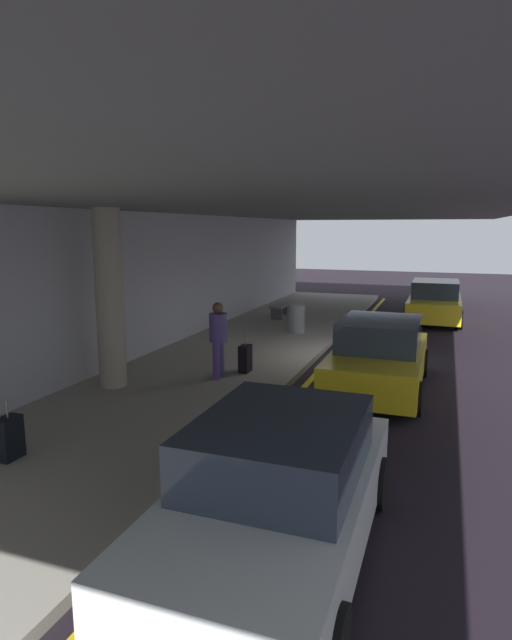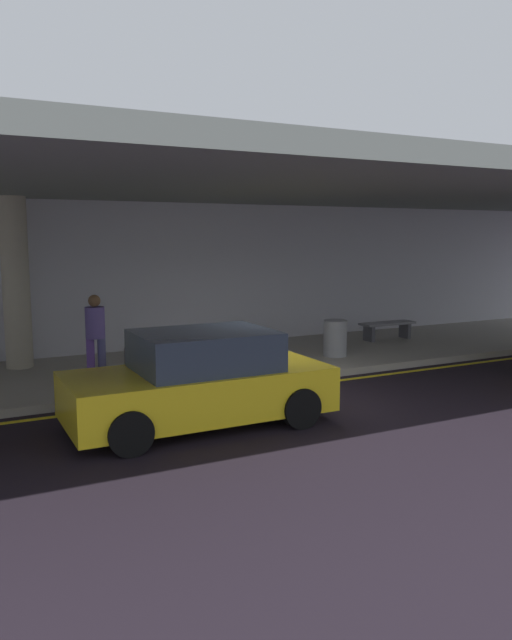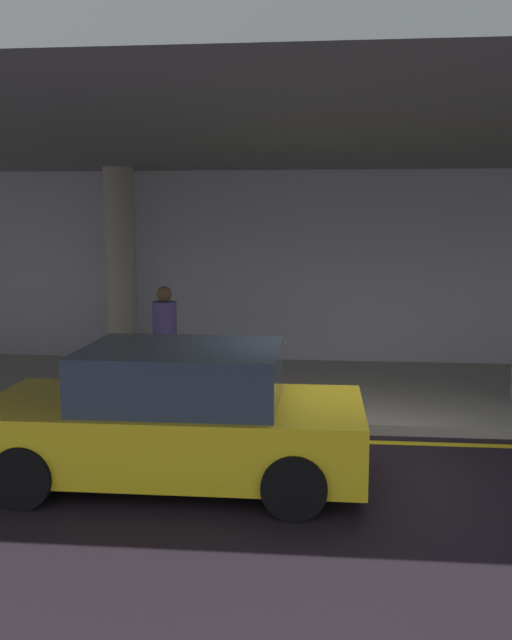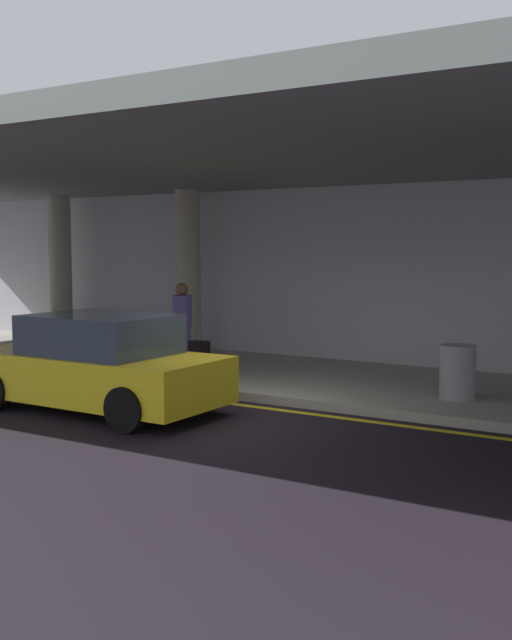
{
  "view_description": "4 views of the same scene",
  "coord_description": "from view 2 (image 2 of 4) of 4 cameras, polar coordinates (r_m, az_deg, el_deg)",
  "views": [
    {
      "loc": [
        -12.9,
        -2.02,
        3.4
      ],
      "look_at": [
        -0.36,
        2.53,
        1.05
      ],
      "focal_mm": 29.35,
      "sensor_mm": 36.0,
      "label": 1
    },
    {
      "loc": [
        -5.41,
        -9.61,
        2.97
      ],
      "look_at": [
        0.5,
        1.95,
        1.2
      ],
      "focal_mm": 34.62,
      "sensor_mm": 36.0,
      "label": 2
    },
    {
      "loc": [
        -0.35,
        -7.86,
        2.83
      ],
      "look_at": [
        -1.3,
        2.31,
        1.35
      ],
      "focal_mm": 38.14,
      "sensor_mm": 36.0,
      "label": 3
    },
    {
      "loc": [
        6.4,
        -9.52,
        2.53
      ],
      "look_at": [
        -0.82,
        2.14,
        1.23
      ],
      "focal_mm": 43.26,
      "sensor_mm": 36.0,
      "label": 4
    }
  ],
  "objects": [
    {
      "name": "trash_bin_steel",
      "position": [
        14.69,
        7.34,
        -1.68
      ],
      "size": [
        0.56,
        0.56,
        0.85
      ],
      "primitive_type": "cylinder",
      "color": "gray",
      "rests_on": "sidewalk"
    },
    {
      "name": "terminal_back_wall",
      "position": [
        15.95,
        -7.2,
        3.87
      ],
      "size": [
        26.0,
        0.3,
        3.8
      ],
      "primitive_type": "cube",
      "color": "#B5B4BD",
      "rests_on": "ground"
    },
    {
      "name": "sidewalk",
      "position": [
        14.12,
        -3.95,
        -4.08
      ],
      "size": [
        26.0,
        4.2,
        0.15
      ],
      "primitive_type": "cube",
      "color": "#9E998D",
      "rests_on": "ground"
    },
    {
      "name": "traveler_with_luggage",
      "position": [
        12.56,
        -14.63,
        -0.98
      ],
      "size": [
        0.38,
        0.38,
        1.68
      ],
      "rotation": [
        0.0,
        0.0,
        5.36
      ],
      "color": "#573A8E",
      "rests_on": "sidewalk"
    },
    {
      "name": "lane_stripe_yellow",
      "position": [
        12.03,
        0.56,
        -6.51
      ],
      "size": [
        26.0,
        0.14,
        0.01
      ],
      "primitive_type": "cube",
      "color": "yellow",
      "rests_on": "ground"
    },
    {
      "name": "car_yellow_taxi",
      "position": [
        9.76,
        -5.16,
        -5.64
      ],
      "size": [
        4.1,
        1.92,
        1.5
      ],
      "rotation": [
        0.0,
        0.0,
        -0.05
      ],
      "color": "yellow",
      "rests_on": "ground"
    },
    {
      "name": "bench_metal",
      "position": [
        17.25,
        12.05,
        -0.63
      ],
      "size": [
        1.6,
        0.5,
        0.48
      ],
      "color": "slate",
      "rests_on": "sidewalk"
    },
    {
      "name": "ceiling_overhang",
      "position": [
        13.39,
        -3.25,
        11.96
      ],
      "size": [
        28.0,
        13.2,
        0.3
      ],
      "primitive_type": "cube",
      "color": "slate",
      "rests_on": "support_column_far_left"
    },
    {
      "name": "suitcase_upright_primary",
      "position": [
        12.49,
        -11.13,
        -3.97
      ],
      "size": [
        0.36,
        0.22,
        0.9
      ],
      "rotation": [
        0.0,
        0.0,
        0.14
      ],
      "color": "black",
      "rests_on": "sidewalk"
    },
    {
      "name": "support_column_left_mid",
      "position": [
        14.1,
        -21.31,
        3.2
      ],
      "size": [
        0.56,
        0.56,
        3.65
      ],
      "primitive_type": "cylinder",
      "color": "#A49B85",
      "rests_on": "sidewalk"
    },
    {
      "name": "ground_plane",
      "position": [
        11.42,
        2.23,
        -7.3
      ],
      "size": [
        60.0,
        60.0,
        0.0
      ],
      "primitive_type": "plane",
      "color": "black"
    }
  ]
}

